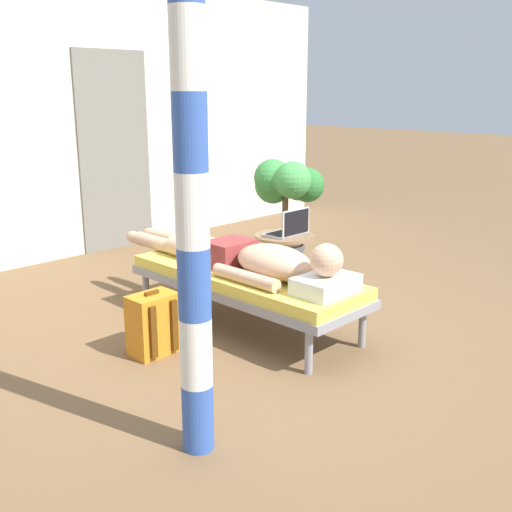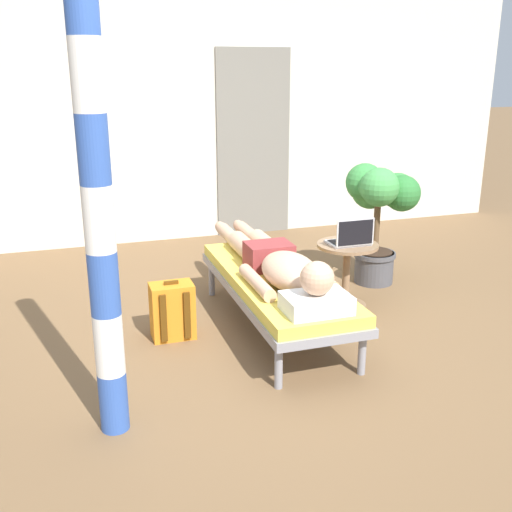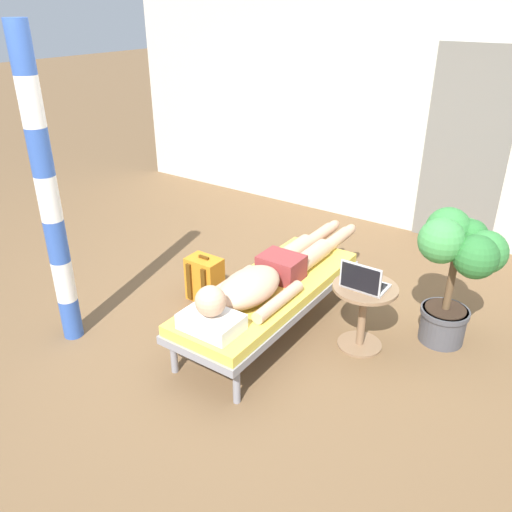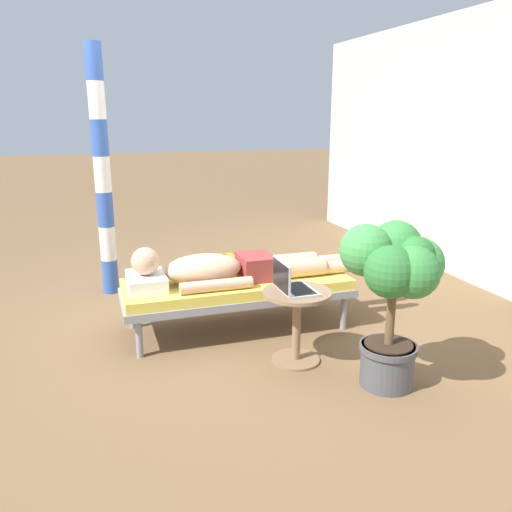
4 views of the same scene
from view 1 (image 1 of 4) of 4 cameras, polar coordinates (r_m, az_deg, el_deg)
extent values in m
plane|color=brown|center=(4.30, 0.45, -7.36)|extent=(40.00, 40.00, 0.00)
cube|color=beige|center=(6.37, -18.93, 11.73)|extent=(7.60, 0.20, 2.70)
cube|color=slate|center=(6.63, -13.02, 9.41)|extent=(0.84, 0.03, 2.04)
cylinder|color=gray|center=(4.83, -10.16, -3.26)|extent=(0.05, 0.05, 0.28)
cylinder|color=gray|center=(5.16, -5.18, -1.88)|extent=(0.05, 0.05, 0.28)
cylinder|color=gray|center=(3.71, 4.93, -8.89)|extent=(0.05, 0.05, 0.28)
cylinder|color=gray|center=(4.13, 9.85, -6.52)|extent=(0.05, 0.05, 0.28)
cube|color=gray|center=(4.35, -0.98, -2.73)|extent=(0.65, 1.83, 0.06)
cube|color=#E5CC4C|center=(4.33, -0.99, -1.85)|extent=(0.63, 1.79, 0.08)
cube|color=white|center=(3.86, 6.50, -2.67)|extent=(0.40, 0.28, 0.11)
sphere|color=#D8A884|center=(3.81, 6.58, -0.38)|extent=(0.21, 0.21, 0.21)
ellipsoid|color=#D8A884|center=(4.11, 1.68, -0.57)|extent=(0.35, 0.60, 0.23)
cylinder|color=#D8A884|center=(4.01, -0.98, -2.01)|extent=(0.09, 0.55, 0.09)
cylinder|color=#D8A884|center=(4.32, 3.16, -0.76)|extent=(0.09, 0.55, 0.09)
cube|color=maroon|center=(4.41, -2.45, 0.25)|extent=(0.33, 0.26, 0.19)
cylinder|color=#D8A884|center=(4.60, -6.13, 0.58)|extent=(0.15, 0.42, 0.15)
cylinder|color=#D8A884|center=(4.94, -9.32, 1.23)|extent=(0.11, 0.44, 0.11)
ellipsoid|color=#D8A884|center=(5.17, -11.25, 1.72)|extent=(0.09, 0.20, 0.10)
cylinder|color=#D8A884|center=(4.71, -4.54, 0.96)|extent=(0.15, 0.42, 0.15)
cylinder|color=#D8A884|center=(5.04, -7.78, 1.58)|extent=(0.11, 0.44, 0.11)
ellipsoid|color=#D8A884|center=(5.26, -9.73, 2.04)|extent=(0.09, 0.20, 0.10)
cylinder|color=#8C6B4C|center=(5.07, 2.61, -3.68)|extent=(0.34, 0.34, 0.02)
cylinder|color=#8C6B4C|center=(5.00, 2.64, -0.98)|extent=(0.06, 0.06, 0.48)
cylinder|color=#8C6B4C|center=(4.93, 2.68, 1.84)|extent=(0.48, 0.48, 0.02)
cube|color=silver|center=(4.93, 2.68, 2.07)|extent=(0.31, 0.22, 0.02)
cube|color=black|center=(4.93, 2.59, 2.20)|extent=(0.27, 0.15, 0.00)
cube|color=silver|center=(4.83, 3.73, 3.15)|extent=(0.31, 0.01, 0.21)
cube|color=black|center=(4.82, 3.80, 3.14)|extent=(0.29, 0.00, 0.19)
cube|color=orange|center=(4.01, -9.53, -6.27)|extent=(0.30, 0.20, 0.40)
cube|color=orange|center=(4.12, -10.49, -6.73)|extent=(0.23, 0.04, 0.18)
cube|color=#56330C|center=(3.88, -9.52, -7.02)|extent=(0.04, 0.02, 0.34)
cube|color=#56330C|center=(3.97, -7.60, -6.41)|extent=(0.04, 0.02, 0.34)
cube|color=#56330C|center=(3.93, -9.66, -3.40)|extent=(0.10, 0.02, 0.02)
cylinder|color=#4C4C51|center=(5.66, 2.67, -0.27)|extent=(0.34, 0.34, 0.28)
cylinder|color=#4C4C51|center=(5.63, 2.69, 0.90)|extent=(0.37, 0.37, 0.04)
cylinder|color=#332319|center=(5.62, 2.69, 1.15)|extent=(0.31, 0.31, 0.01)
cylinder|color=brown|center=(5.57, 2.72, 3.28)|extent=(0.06, 0.06, 0.44)
sphere|color=#38843D|center=(5.66, 4.00, 6.73)|extent=(0.31, 0.31, 0.31)
sphere|color=#2D7233|center=(5.62, 2.35, 7.28)|extent=(0.24, 0.24, 0.24)
sphere|color=#429347|center=(5.62, 1.59, 6.59)|extent=(0.33, 0.33, 0.33)
sphere|color=#38843D|center=(5.47, 1.54, 7.29)|extent=(0.33, 0.33, 0.33)
sphere|color=#38843D|center=(5.36, 2.73, 7.05)|extent=(0.24, 0.24, 0.24)
sphere|color=#429347|center=(5.34, 3.44, 7.06)|extent=(0.32, 0.32, 0.32)
sphere|color=#2D7233|center=(5.55, 4.79, 6.60)|extent=(0.31, 0.31, 0.31)
cylinder|color=#3359B2|center=(3.00, -5.42, -14.61)|extent=(0.15, 0.15, 0.33)
cylinder|color=white|center=(2.85, -5.59, -8.86)|extent=(0.15, 0.15, 0.33)
cylinder|color=#3359B2|center=(2.73, -5.77, -2.54)|extent=(0.15, 0.15, 0.33)
cylinder|color=white|center=(2.65, -5.96, 4.25)|extent=(0.15, 0.15, 0.33)
cylinder|color=#3359B2|center=(2.61, -6.16, 11.37)|extent=(0.15, 0.15, 0.33)
cylinder|color=white|center=(2.61, -6.38, 18.62)|extent=(0.15, 0.15, 0.33)
camera|label=2|loc=(1.76, 77.02, 10.16)|focal=42.32mm
camera|label=3|loc=(4.88, 46.89, 19.62)|focal=36.48mm
camera|label=4|loc=(6.97, 29.54, 13.76)|focal=36.43mm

